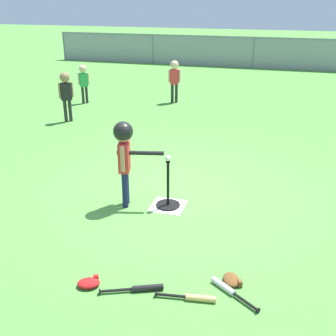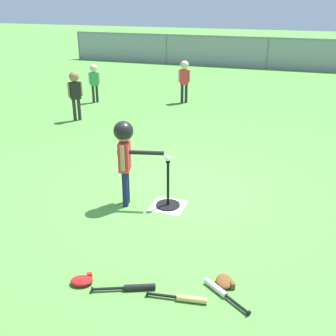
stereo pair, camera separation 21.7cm
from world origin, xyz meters
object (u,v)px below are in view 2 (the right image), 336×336
Objects in this scene: batting_tee at (168,199)px; glove_near_bats at (82,280)px; baseball_on_tee at (168,158)px; fielder_near_left at (184,76)px; glove_by_plate at (225,281)px; fielder_near_right at (75,89)px; spare_bat_wood at (185,298)px; batter_child at (125,146)px; spare_bat_black at (133,287)px; spare_bat_silver at (220,291)px; fielder_deep_right at (94,78)px.

batting_tee is 1.81m from glove_near_bats.
baseball_on_tee is 5.72m from fielder_near_left.
batting_tee reaches higher than glove_by_plate.
fielder_near_right is 6.35m from spare_bat_wood.
batting_tee is at bearing -75.63° from fielder_near_left.
spare_bat_wood is at bearing -51.02° from batter_child.
spare_bat_black is (0.76, -1.60, -0.79)m from batter_child.
glove_by_plate is 1.39m from glove_near_bats.
fielder_near_left is at bearing 98.81° from glove_near_bats.
fielder_near_right is at bearing 135.05° from baseball_on_tee.
batting_tee is 1.29× the size of spare_bat_silver.
glove_by_plate is at bearing -53.05° from fielder_deep_right.
batting_tee is 0.58m from baseball_on_tee.
glove_by_plate is (4.26, -4.57, -0.66)m from fielder_near_right.
fielder_near_left is at bearing 52.30° from fielder_near_right.
fielder_near_right is at bearing -76.11° from fielder_deep_right.
spare_bat_silver is (1.02, -1.51, -0.07)m from batting_tee.
batting_tee is at bearing -90.00° from baseball_on_tee.
batter_child is 5.73m from fielder_near_left.
spare_bat_black is at bearing -178.51° from spare_bat_wood.
glove_by_plate is (1.04, -1.36, -0.65)m from baseball_on_tee.
fielder_near_right is 1.90× the size of spare_bat_wood.
fielder_deep_right reaches higher than glove_near_bats.
glove_by_plate is (4.66, -6.19, -0.59)m from fielder_deep_right.
baseball_on_tee is 0.13× the size of spare_bat_wood.
glove_by_plate is at bearing -52.60° from batting_tee.
spare_bat_wood is (-0.28, -0.20, 0.00)m from spare_bat_silver.
spare_bat_wood is at bearing -56.31° from fielder_deep_right.
baseball_on_tee reaches higher than glove_near_bats.
spare_bat_silver is (4.64, -6.34, -0.60)m from fielder_deep_right.
batter_child is 1.07× the size of fielder_near_right.
glove_near_bats is (3.33, -6.62, -0.59)m from fielder_deep_right.
baseball_on_tee is 0.28× the size of glove_by_plate.
batting_tee is 0.60× the size of fielder_near_left.
fielder_near_left reaches higher than spare_bat_silver.
spare_bat_black is at bearing -82.58° from batting_tee.
fielder_deep_right reaches higher than glove_by_plate.
glove_by_plate is (0.30, 0.35, 0.01)m from spare_bat_wood.
spare_bat_black is at bearing -55.09° from fielder_near_right.
spare_bat_black is at bearing -155.95° from glove_by_plate.
spare_bat_black is at bearing -77.25° from fielder_near_left.
spare_bat_wood is 0.52m from spare_bat_black.
baseball_on_tee is 4.55m from fielder_near_right.
fielder_deep_right reaches higher than baseball_on_tee.
fielder_deep_right is at bearing 103.89° from fielder_near_right.
fielder_deep_right is 7.77m from glove_by_plate.
fielder_near_right is (-2.68, 3.34, -0.13)m from batter_child.
spare_bat_black is 2.24× the size of glove_by_plate.
baseball_on_tee is (0.00, 0.00, 0.58)m from batting_tee.
spare_bat_wood is 0.46m from glove_by_plate.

